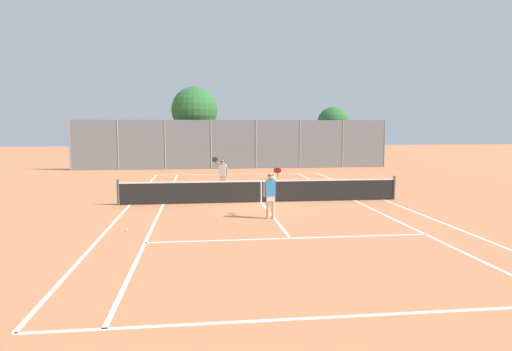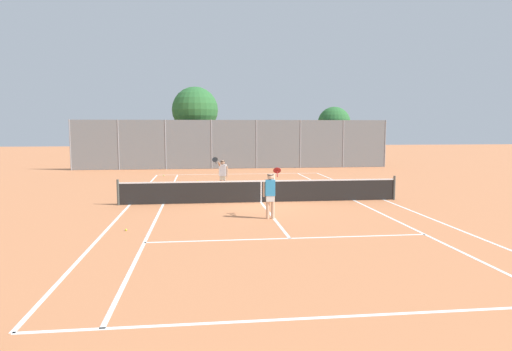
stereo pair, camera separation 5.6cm
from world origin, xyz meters
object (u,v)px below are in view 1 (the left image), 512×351
Objects in this scene: loose_tennis_ball_0 at (127,230)px; player_far_left at (223,174)px; loose_tennis_ball_2 at (273,174)px; tree_behind_left at (195,111)px; player_near_side at (271,193)px; loose_tennis_ball_1 at (163,176)px; tennis_net at (261,191)px; tree_behind_right at (335,124)px; loose_tennis_ball_3 at (197,181)px.

player_far_left is at bearing 67.09° from loose_tennis_ball_0.
tree_behind_left reaches higher than loose_tennis_ball_2.
player_near_side reaches higher than loose_tennis_ball_0.
loose_tennis_ball_1 is at bearing -179.03° from loose_tennis_ball_2.
tree_behind_left is (-1.44, 15.23, 3.55)m from player_far_left.
player_near_side is at bearing -71.64° from loose_tennis_ball_1.
tennis_net is 6.76× the size of player_far_left.
loose_tennis_ball_0 is at bearing -89.56° from loose_tennis_ball_1.
tree_behind_right is at bearing 1.08° from tree_behind_left.
tree_behind_left is at bearing 97.29° from player_near_side.
tree_behind_right is at bearing 64.64° from tennis_net.
tree_behind_left is at bearing 95.39° from player_far_left.
player_far_left is at bearing -75.14° from loose_tennis_ball_3.
tennis_net is at bearing -115.36° from tree_behind_right.
loose_tennis_ball_3 is (-2.76, 7.95, -0.48)m from tennis_net.
tennis_net is 2.44× the size of tree_behind_right.
tree_behind_left reaches higher than tennis_net.
loose_tennis_ball_0 and loose_tennis_ball_3 have the same top height.
player_far_left is 26.88× the size of loose_tennis_ball_1.
tree_behind_right is at bearing 48.43° from loose_tennis_ball_2.
tree_behind_left is (-2.80, 21.89, 3.55)m from player_near_side.
tennis_net is at bearing 44.80° from loose_tennis_ball_0.
tree_behind_left is (-5.26, 7.10, 4.44)m from loose_tennis_ball_2.
player_far_left is 0.36× the size of tree_behind_right.
player_near_side reaches higher than loose_tennis_ball_2.
player_far_left is 26.88× the size of loose_tennis_ball_2.
loose_tennis_ball_3 is (-2.63, 11.44, -0.89)m from player_near_side.
loose_tennis_ball_3 is 16.12m from tree_behind_right.
tennis_net is 3.52m from player_near_side.
loose_tennis_ball_1 is 3.93m from loose_tennis_ball_3.
tennis_net is at bearing -101.67° from loose_tennis_ball_2.
tree_behind_right is (8.95, 22.11, 2.53)m from player_near_side.
loose_tennis_ball_0 is 16.02m from loose_tennis_ball_1.
player_near_side reaches higher than loose_tennis_ball_1.
loose_tennis_ball_3 is (2.24, -3.23, 0.00)m from loose_tennis_ball_1.
loose_tennis_ball_3 is at bearing -55.28° from loose_tennis_ball_1.
loose_tennis_ball_1 is 16.07m from tree_behind_right.
tree_behind_right is (6.49, 7.32, 3.42)m from loose_tennis_ball_2.
loose_tennis_ball_3 is at bearing -146.63° from loose_tennis_ball_2.
tree_behind_right is at bearing 28.30° from loose_tennis_ball_1.
loose_tennis_ball_0 is at bearing -112.91° from player_far_left.
loose_tennis_ball_2 is 6.10m from loose_tennis_ball_3.
loose_tennis_ball_2 is at bearing -53.43° from tree_behind_left.
loose_tennis_ball_0 is at bearing -99.39° from loose_tennis_ball_3.
tree_behind_right reaches higher than tennis_net.
tennis_net is 181.82× the size of loose_tennis_ball_3.
player_near_side is 6.79m from player_far_left.
loose_tennis_ball_2 is at bearing 33.37° from loose_tennis_ball_3.
loose_tennis_ball_1 is 0.01× the size of tree_behind_left.
tree_behind_right is at bearing 56.28° from player_far_left.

